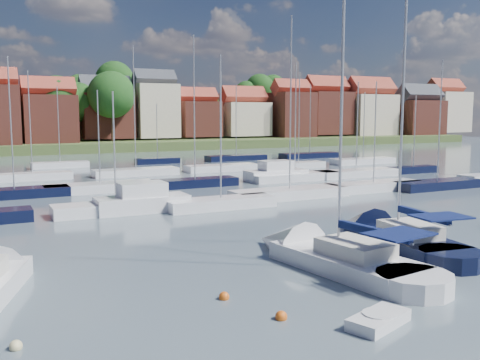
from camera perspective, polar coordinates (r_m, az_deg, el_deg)
ground at (r=61.87m, az=-10.81°, el=0.08°), size 260.00×260.00×0.00m
sailboat_centre at (r=27.19m, az=8.88°, el=-8.03°), size 4.87×12.56×16.58m
sailboat_navy at (r=32.03m, az=15.49°, el=-5.89°), size 4.54×12.04×16.26m
tender at (r=19.96m, az=14.57°, el=-14.26°), size 2.79×1.96×0.55m
buoy_a at (r=19.07m, az=-22.79°, el=-16.32°), size 0.41×0.41×0.41m
buoy_b at (r=20.04m, az=4.41°, el=-14.60°), size 0.44×0.44×0.44m
buoy_c at (r=21.98m, az=-1.71°, el=-12.59°), size 0.42×0.42×0.42m
buoy_d at (r=24.86m, az=14.98°, el=-10.48°), size 0.47×0.47×0.47m
buoy_e at (r=34.78m, az=14.39°, el=-5.43°), size 0.50×0.50×0.50m
marina_field at (r=57.78m, az=-7.69°, el=0.08°), size 79.62×41.41×15.93m
far_shore_town at (r=153.02m, az=-19.53°, el=5.62°), size 212.46×90.00×22.27m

